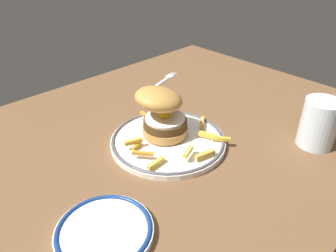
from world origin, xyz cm
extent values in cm
cube|color=brown|center=(0.00, 0.00, -2.00)|extent=(124.57, 81.86, 4.00)
cylinder|color=white|center=(5.56, -3.22, 0.60)|extent=(25.59, 25.59, 1.20)
torus|color=#4C4C51|center=(5.56, -3.22, 1.20)|extent=(25.19, 25.19, 0.80)
cylinder|color=#BB8440|center=(6.40, -1.41, 2.50)|extent=(10.26, 10.26, 1.80)
cylinder|color=#452E16|center=(6.40, -1.41, 4.32)|extent=(9.73, 9.73, 1.85)
cylinder|color=white|center=(6.40, -1.41, 5.50)|extent=(8.93, 8.93, 0.50)
ellipsoid|color=yellow|center=(6.43, -1.08, 6.17)|extent=(2.60, 2.60, 1.40)
ellipsoid|color=#BD8941|center=(5.88, 0.49, 9.90)|extent=(14.41, 14.10, 6.23)
cube|color=orange|center=(-1.76, -1.25, 1.96)|extent=(3.10, 1.49, 0.72)
cube|color=gold|center=(10.91, 3.47, 2.05)|extent=(1.95, 3.40, 0.91)
cube|color=gold|center=(-2.13, -0.65, 2.89)|extent=(3.95, 2.02, 0.86)
cube|color=#DEB550|center=(3.54, -11.13, 2.91)|extent=(3.82, 2.17, 0.87)
cube|color=#EEBB44|center=(-2.88, -8.55, 2.05)|extent=(4.27, 1.25, 0.90)
cube|color=orange|center=(11.03, 1.62, 2.07)|extent=(2.55, 3.77, 0.95)
cube|color=gold|center=(12.00, -9.13, 2.08)|extent=(2.49, 4.17, 0.97)
cube|color=orange|center=(13.84, 2.58, 2.07)|extent=(3.60, 4.30, 0.95)
cube|color=gold|center=(13.17, 0.54, 2.01)|extent=(1.39, 3.73, 0.83)
cube|color=gold|center=(13.21, -12.10, 1.99)|extent=(2.97, 3.56, 0.77)
cube|color=gold|center=(6.08, -13.49, 2.09)|extent=(4.63, 1.99, 0.98)
cube|color=gold|center=(15.47, -4.59, 2.02)|extent=(4.02, 3.37, 0.84)
cube|color=orange|center=(-3.21, -4.99, 2.66)|extent=(3.27, 3.84, 0.71)
cube|color=gold|center=(8.01, 7.04, 1.97)|extent=(1.11, 4.38, 0.75)
cylinder|color=silver|center=(28.91, -25.97, 5.37)|extent=(7.81, 7.81, 10.75)
cylinder|color=silver|center=(28.91, -25.97, 3.81)|extent=(7.19, 7.19, 7.63)
cylinder|color=white|center=(-19.25, -14.55, 0.60)|extent=(15.60, 15.60, 1.20)
torus|color=navy|center=(-19.25, -14.55, 1.20)|extent=(15.20, 15.20, 0.80)
cube|color=silver|center=(27.00, 22.28, 0.18)|extent=(9.86, 3.86, 0.36)
cube|color=silver|center=(32.74, 24.02, 0.18)|extent=(2.94, 2.80, 0.32)
cube|color=silver|center=(34.63, 25.38, 0.18)|extent=(2.37, 0.95, 0.28)
cube|color=silver|center=(34.78, 24.90, 0.18)|extent=(2.37, 0.95, 0.28)
cube|color=silver|center=(34.92, 24.42, 0.18)|extent=(2.37, 0.95, 0.28)
cube|color=silver|center=(35.07, 23.94, 0.18)|extent=(2.37, 0.95, 0.28)
camera|label=1|loc=(-36.04, -46.32, 41.49)|focal=34.66mm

